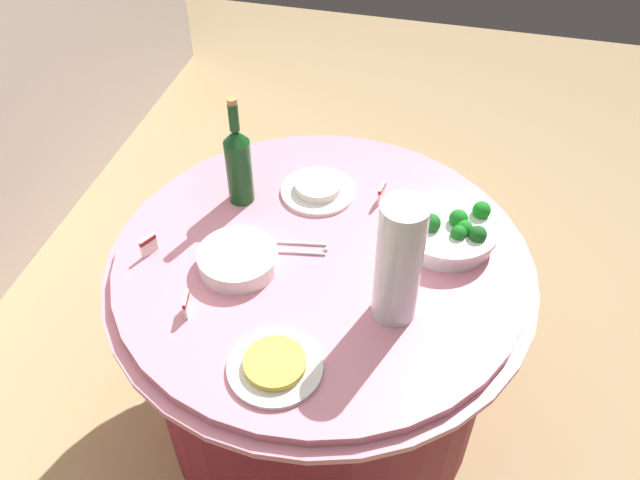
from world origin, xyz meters
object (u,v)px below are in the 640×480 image
food_plate_rice (318,189)px  label_placard_rear (148,245)px  plate_stack (238,259)px  wine_bottle (238,163)px  decorative_fruit_vase (398,268)px  label_placard_front (187,304)px  broccoli_bowl (449,230)px  label_placard_mid (382,192)px  serving_tongs (299,248)px  food_plate_fried_egg (275,365)px

food_plate_rice → label_placard_rear: 0.52m
plate_stack → wine_bottle: bearing=17.0°
decorative_fruit_vase → label_placard_front: bearing=104.5°
plate_stack → wine_bottle: wine_bottle is taller
broccoli_bowl → label_placard_rear: bearing=107.6°
plate_stack → label_placard_mid: bearing=-41.7°
serving_tongs → food_plate_fried_egg: bearing=-172.7°
food_plate_fried_egg → food_plate_rice: 0.63m
food_plate_fried_egg → label_placard_rear: size_ratio=4.00×
broccoli_bowl → plate_stack: size_ratio=1.33×
broccoli_bowl → serving_tongs: broccoli_bowl is taller
label_placard_rear → food_plate_fried_egg: bearing=-122.6°
decorative_fruit_vase → food_plate_fried_egg: size_ratio=1.55×
wine_bottle → label_placard_front: wine_bottle is taller
decorative_fruit_vase → label_placard_front: (-0.13, 0.49, -0.12)m
broccoli_bowl → decorative_fruit_vase: bearing=160.5°
wine_bottle → serving_tongs: size_ratio=2.00×
decorative_fruit_vase → serving_tongs: 0.35m
plate_stack → label_placard_rear: 0.25m
serving_tongs → label_placard_rear: size_ratio=3.05×
food_plate_fried_egg → label_placard_rear: (0.28, 0.43, 0.02)m
decorative_fruit_vase → serving_tongs: decorative_fruit_vase is taller
food_plate_rice → label_placard_front: size_ratio=4.00×
serving_tongs → broccoli_bowl: bearing=-70.8°
wine_bottle → decorative_fruit_vase: bearing=-122.3°
label_placard_mid → food_plate_fried_egg: bearing=168.6°
plate_stack → food_plate_fried_egg: (-0.29, -0.19, -0.01)m
wine_bottle → food_plate_rice: wine_bottle is taller
plate_stack → wine_bottle: (0.26, 0.08, 0.10)m
food_plate_rice → label_placard_rear: (-0.35, 0.37, 0.02)m
wine_bottle → label_placard_rear: size_ratio=6.11×
serving_tongs → label_placard_front: 0.35m
decorative_fruit_vase → label_placard_mid: 0.44m
label_placard_mid → label_placard_front: bearing=144.1°
wine_bottle → food_plate_rice: (0.08, -0.21, -0.11)m
label_placard_front → label_placard_mid: size_ratio=1.00×
food_plate_rice → label_placard_mid: bearing=-86.5°
label_placard_front → label_placard_rear: (0.17, 0.18, 0.00)m
plate_stack → decorative_fruit_vase: 0.44m
broccoli_bowl → label_placard_front: size_ratio=5.09×
plate_stack → serving_tongs: plate_stack is taller
label_placard_rear → food_plate_rice: bearing=-46.7°
wine_bottle → label_placard_mid: size_ratio=6.11×
plate_stack → serving_tongs: bearing=-54.0°
plate_stack → food_plate_rice: (0.34, -0.13, -0.01)m
broccoli_bowl → plate_stack: 0.57m
food_plate_fried_egg → food_plate_rice: food_plate_rice is taller
broccoli_bowl → label_placard_rear: size_ratio=5.09×
decorative_fruit_vase → wine_bottle: bearing=57.7°
food_plate_rice → label_placard_mid: 0.19m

